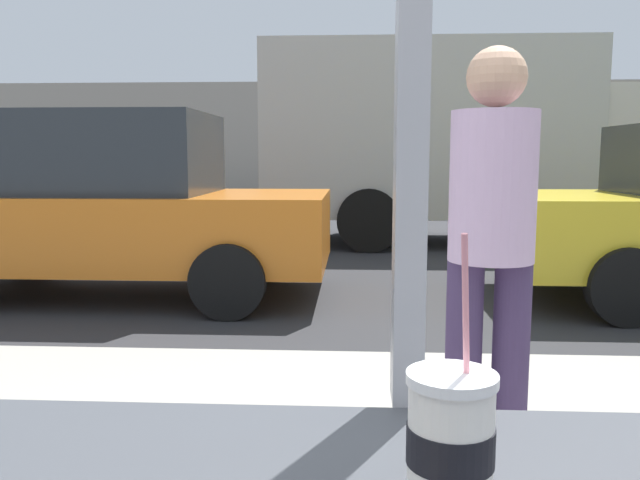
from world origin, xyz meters
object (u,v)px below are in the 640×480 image
at_px(soda_cup_left, 450,443).
at_px(parked_car_orange, 109,206).
at_px(pedestrian, 491,236).
at_px(box_truck, 469,138).

bearing_deg(soda_cup_left, parked_car_orange, 114.76).
bearing_deg(pedestrian, soda_cup_left, -103.07).
relative_size(soda_cup_left, box_truck, 0.05).
relative_size(box_truck, pedestrian, 4.01).
height_order(soda_cup_left, pedestrian, pedestrian).
height_order(box_truck, pedestrian, box_truck).
bearing_deg(box_truck, soda_cup_left, -99.83).
distance_m(parked_car_orange, pedestrian, 4.66).
bearing_deg(box_truck, parked_car_orange, -135.39).
distance_m(soda_cup_left, box_truck, 9.62).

